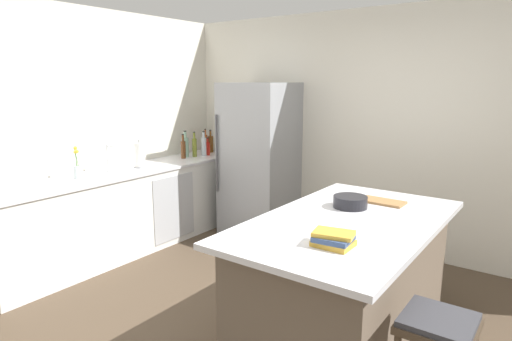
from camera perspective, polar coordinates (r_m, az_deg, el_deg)
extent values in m
plane|color=#4C3D2D|center=(3.46, -0.81, -20.58)|extent=(7.20, 7.20, 0.00)
cube|color=silver|center=(4.95, 15.03, 4.92)|extent=(6.00, 0.10, 2.60)
cube|color=silver|center=(4.85, -24.79, 4.12)|extent=(0.10, 6.00, 2.60)
cube|color=silver|center=(5.03, -16.26, -5.11)|extent=(0.61, 3.06, 0.87)
cube|color=silver|center=(4.92, -16.56, -0.07)|extent=(0.64, 3.09, 0.03)
cube|color=#B2B5BA|center=(5.04, -10.64, -4.81)|extent=(0.01, 0.60, 0.73)
cube|color=brown|center=(3.26, 11.61, -14.27)|extent=(0.94, 1.71, 0.87)
cube|color=silver|center=(3.09, 11.95, -6.66)|extent=(1.10, 1.91, 0.04)
cube|color=#93969B|center=(5.24, 0.41, 1.40)|extent=(0.78, 0.70, 1.83)
cylinder|color=#4C4C51|center=(5.16, -5.16, 2.21)|extent=(0.02, 0.02, 0.91)
cube|color=#473828|center=(2.49, 22.74, -18.27)|extent=(0.36, 0.36, 0.04)
cube|color=#38383D|center=(2.47, 22.80, -17.56)|extent=(0.34, 0.34, 0.03)
cylinder|color=silver|center=(4.86, -18.71, -0.05)|extent=(0.05, 0.05, 0.02)
cylinder|color=silver|center=(4.83, -18.82, 1.70)|extent=(0.02, 0.02, 0.28)
cylinder|color=silver|center=(4.77, -18.50, 3.05)|extent=(0.14, 0.02, 0.02)
cylinder|color=silver|center=(4.61, -22.30, -0.22)|extent=(0.08, 0.08, 0.13)
cylinder|color=#4C7F3D|center=(4.60, -22.44, 1.19)|extent=(0.01, 0.03, 0.25)
sphere|color=yellow|center=(4.58, -22.56, 2.74)|extent=(0.04, 0.04, 0.04)
cylinder|color=#4C7F3D|center=(4.59, -22.44, 0.93)|extent=(0.01, 0.01, 0.22)
sphere|color=yellow|center=(4.57, -22.54, 2.25)|extent=(0.04, 0.04, 0.04)
cylinder|color=#4C7F3D|center=(4.58, -22.28, 0.95)|extent=(0.01, 0.04, 0.22)
sphere|color=yellow|center=(4.57, -22.38, 2.31)|extent=(0.04, 0.04, 0.04)
cylinder|color=gray|center=(5.01, -14.89, 0.47)|extent=(0.14, 0.14, 0.01)
cylinder|color=white|center=(4.99, -14.97, 2.00)|extent=(0.11, 0.11, 0.26)
cylinder|color=gray|center=(4.96, -15.06, 3.71)|extent=(0.02, 0.02, 0.04)
cylinder|color=brown|center=(5.90, -5.96, 3.46)|extent=(0.07, 0.07, 0.22)
cylinder|color=brown|center=(5.88, -5.99, 4.85)|extent=(0.03, 0.03, 0.07)
cylinder|color=black|center=(5.87, -6.00, 5.25)|extent=(0.03, 0.03, 0.01)
cylinder|color=#994C23|center=(5.85, -6.61, 3.46)|extent=(0.05, 0.05, 0.24)
cylinder|color=#994C23|center=(5.83, -6.64, 4.97)|extent=(0.02, 0.02, 0.07)
cylinder|color=black|center=(5.82, -6.65, 5.37)|extent=(0.02, 0.02, 0.01)
cylinder|color=red|center=(5.68, -6.32, 2.86)|extent=(0.06, 0.06, 0.17)
cylinder|color=red|center=(5.66, -6.34, 3.95)|extent=(0.02, 0.02, 0.05)
cylinder|color=black|center=(5.66, -6.35, 4.26)|extent=(0.02, 0.02, 0.01)
cylinder|color=silver|center=(5.61, -6.84, 3.09)|extent=(0.06, 0.06, 0.23)
cylinder|color=silver|center=(5.59, -6.88, 4.64)|extent=(0.03, 0.03, 0.07)
cylinder|color=black|center=(5.59, -6.89, 5.06)|extent=(0.03, 0.03, 0.01)
cylinder|color=olive|center=(5.57, -8.05, 2.97)|extent=(0.06, 0.06, 0.23)
cylinder|color=olive|center=(5.55, -8.09, 4.53)|extent=(0.03, 0.03, 0.08)
cylinder|color=black|center=(5.55, -8.10, 4.99)|extent=(0.03, 0.03, 0.01)
cylinder|color=#8CB79E|center=(5.57, -9.22, 3.00)|extent=(0.08, 0.08, 0.24)
cylinder|color=#8CB79E|center=(5.55, -9.27, 4.63)|extent=(0.04, 0.04, 0.08)
cylinder|color=black|center=(5.55, -9.28, 5.09)|extent=(0.04, 0.04, 0.01)
cylinder|color=#5B3319|center=(5.47, -9.49, 2.69)|extent=(0.06, 0.06, 0.21)
cylinder|color=#5B3319|center=(5.45, -9.54, 4.20)|extent=(0.03, 0.03, 0.08)
cylinder|color=black|center=(5.44, -9.56, 4.67)|extent=(0.03, 0.03, 0.01)
cube|color=gold|center=(2.59, 10.08, -9.34)|extent=(0.22, 0.18, 0.03)
cube|color=#334770|center=(2.58, 10.11, -8.70)|extent=(0.22, 0.21, 0.03)
cube|color=gold|center=(2.57, 10.13, -8.14)|extent=(0.26, 0.20, 0.02)
cylinder|color=black|center=(3.36, 12.23, -4.02)|extent=(0.26, 0.26, 0.09)
cube|color=#9E7042|center=(3.56, 16.21, -3.92)|extent=(0.34, 0.19, 0.02)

